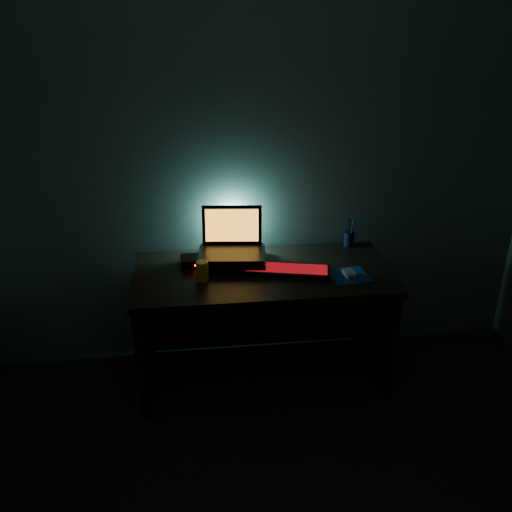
{
  "coord_description": "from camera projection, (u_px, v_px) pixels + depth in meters",
  "views": [
    {
      "loc": [
        -0.39,
        -1.32,
        2.24
      ],
      "look_at": [
        -0.05,
        1.57,
        0.87
      ],
      "focal_mm": 40.0,
      "sensor_mm": 36.0,
      "label": 1
    }
  ],
  "objects": [
    {
      "name": "pen_cup",
      "position": [
        349.0,
        239.0,
        3.63
      ],
      "size": [
        0.07,
        0.07,
        0.09
      ],
      "primitive_type": "cylinder",
      "rotation": [
        0.0,
        0.0,
        0.03
      ],
      "color": "black",
      "rests_on": "desk"
    },
    {
      "name": "laptop",
      "position": [
        232.0,
        242.0,
        3.4
      ],
      "size": [
        0.41,
        0.32,
        0.26
      ],
      "rotation": [
        0.0,
        0.0,
        -0.11
      ],
      "color": "black",
      "rests_on": "riser"
    },
    {
      "name": "mouse",
      "position": [
        349.0,
        273.0,
        3.25
      ],
      "size": [
        0.07,
        0.1,
        0.03
      ],
      "primitive_type": "cube",
      "rotation": [
        0.0,
        0.0,
        0.15
      ],
      "color": "gray",
      "rests_on": "mousepad"
    },
    {
      "name": "keyboard",
      "position": [
        287.0,
        270.0,
        3.3
      ],
      "size": [
        0.51,
        0.27,
        0.03
      ],
      "rotation": [
        0.0,
        0.0,
        -0.24
      ],
      "color": "black",
      "rests_on": "desk"
    },
    {
      "name": "riser",
      "position": [
        232.0,
        259.0,
        3.39
      ],
      "size": [
        0.43,
        0.34,
        0.06
      ],
      "primitive_type": "cube",
      "rotation": [
        0.0,
        0.0,
        -0.11
      ],
      "color": "black",
      "rests_on": "desk"
    },
    {
      "name": "juice_glass",
      "position": [
        202.0,
        271.0,
        3.19
      ],
      "size": [
        0.08,
        0.08,
        0.12
      ],
      "primitive_type": "cylinder",
      "rotation": [
        0.0,
        0.0,
        0.29
      ],
      "color": "#DFAC0B",
      "rests_on": "desk"
    },
    {
      "name": "room",
      "position": [
        336.0,
        367.0,
        1.65
      ],
      "size": [
        3.5,
        4.0,
        2.5
      ],
      "color": "black",
      "rests_on": "ground"
    },
    {
      "name": "router",
      "position": [
        194.0,
        261.0,
        3.38
      ],
      "size": [
        0.16,
        0.13,
        0.05
      ],
      "rotation": [
        0.0,
        0.0,
        0.06
      ],
      "color": "black",
      "rests_on": "desk"
    },
    {
      "name": "mousepad",
      "position": [
        349.0,
        276.0,
        3.26
      ],
      "size": [
        0.25,
        0.23,
        0.0
      ],
      "primitive_type": "cube",
      "rotation": [
        0.0,
        0.0,
        0.15
      ],
      "color": "navy",
      "rests_on": "desk"
    },
    {
      "name": "desk",
      "position": [
        262.0,
        305.0,
        3.47
      ],
      "size": [
        1.5,
        0.7,
        0.75
      ],
      "color": "black",
      "rests_on": "ground"
    }
  ]
}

